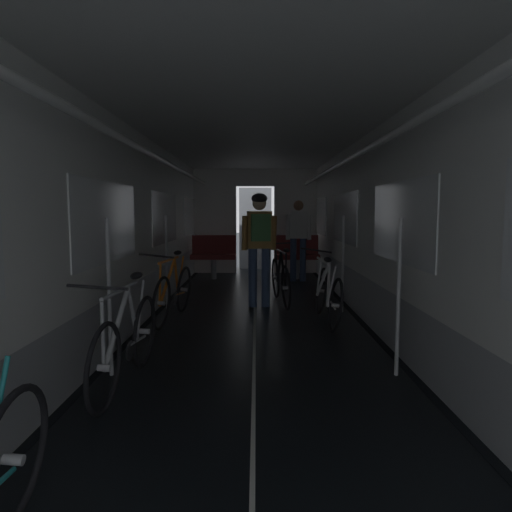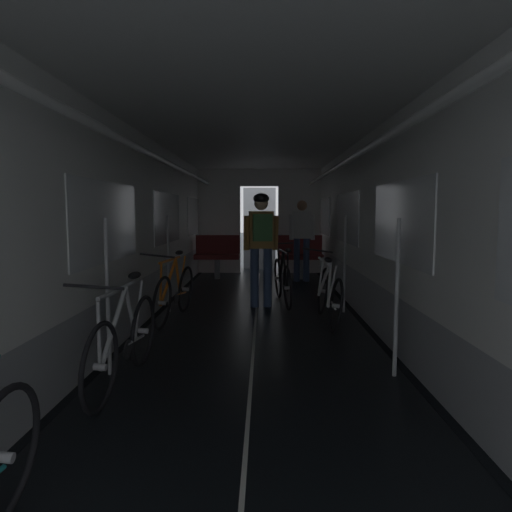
{
  "view_description": "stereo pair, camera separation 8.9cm",
  "coord_description": "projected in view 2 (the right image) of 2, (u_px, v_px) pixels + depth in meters",
  "views": [
    {
      "loc": [
        0.02,
        -1.89,
        1.45
      ],
      "look_at": [
        0.0,
        4.53,
        0.83
      ],
      "focal_mm": 32.33,
      "sensor_mm": 36.0,
      "label": 1
    },
    {
      "loc": [
        0.11,
        -1.89,
        1.45
      ],
      "look_at": [
        0.0,
        4.53,
        0.83
      ],
      "focal_mm": 32.33,
      "sensor_mm": 36.0,
      "label": 2
    }
  ],
  "objects": [
    {
      "name": "bench_seat_far_right",
      "position": [
        300.0,
        253.0,
        9.99
      ],
      "size": [
        0.98,
        0.51,
        0.95
      ],
      "color": "gray",
      "rests_on": "ground"
    },
    {
      "name": "person_standing_near_bench",
      "position": [
        302.0,
        235.0,
        9.57
      ],
      "size": [
        0.53,
        0.23,
        1.69
      ],
      "color": "#384C75",
      "rests_on": "ground"
    },
    {
      "name": "person_cyclist_aisle",
      "position": [
        261.0,
        237.0,
        6.95
      ],
      "size": [
        0.55,
        0.42,
        1.73
      ],
      "color": "#384C75",
      "rests_on": "ground"
    },
    {
      "name": "bicycle_black_in_aisle",
      "position": [
        283.0,
        280.0,
        7.27
      ],
      "size": [
        0.44,
        1.69,
        0.94
      ],
      "color": "black",
      "rests_on": "ground"
    },
    {
      "name": "bicycle_silver",
      "position": [
        124.0,
        341.0,
        3.83
      ],
      "size": [
        0.44,
        1.69,
        0.94
      ],
      "color": "black",
      "rests_on": "ground"
    },
    {
      "name": "train_car_shell",
      "position": [
        255.0,
        191.0,
        5.44
      ],
      "size": [
        3.14,
        12.34,
        2.57
      ],
      "color": "black",
      "rests_on": "ground"
    },
    {
      "name": "bicycle_orange",
      "position": [
        175.0,
        292.0,
        6.17
      ],
      "size": [
        0.48,
        1.69,
        0.95
      ],
      "color": "black",
      "rests_on": "ground"
    },
    {
      "name": "bicycle_white",
      "position": [
        328.0,
        294.0,
        6.0
      ],
      "size": [
        0.44,
        1.69,
        0.96
      ],
      "color": "black",
      "rests_on": "ground"
    },
    {
      "name": "bench_seat_far_left",
      "position": [
        217.0,
        253.0,
        10.02
      ],
      "size": [
        0.98,
        0.51,
        0.95
      ],
      "color": "gray",
      "rests_on": "ground"
    }
  ]
}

